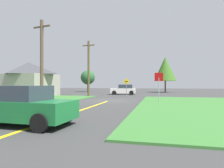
# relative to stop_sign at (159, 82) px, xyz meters

# --- Properties ---
(ground_plane) EXTENTS (120.00, 120.00, 0.00)m
(ground_plane) POSITION_rel_stop_sign_xyz_m (-4.90, 1.20, -1.92)
(ground_plane) COLOR #3A3A3A
(grass_verge_right) EXTENTS (12.00, 20.00, 0.08)m
(grass_verge_right) POSITION_rel_stop_sign_xyz_m (4.43, -2.80, -1.88)
(grass_verge_right) COLOR #397631
(grass_verge_right) RESTS_ON ground
(grass_verge_left) EXTENTS (12.00, 20.00, 0.08)m
(grass_verge_left) POSITION_rel_stop_sign_xyz_m (-14.23, -2.80, -1.88)
(grass_verge_left) COLOR #397631
(grass_verge_left) RESTS_ON ground
(lane_stripe_center) EXTENTS (0.20, 14.00, 0.01)m
(lane_stripe_center) POSITION_rel_stop_sign_xyz_m (-4.90, -6.80, -1.92)
(lane_stripe_center) COLOR yellow
(lane_stripe_center) RESTS_ON ground
(stop_sign) EXTENTS (0.76, 0.07, 2.73)m
(stop_sign) POSITION_rel_stop_sign_xyz_m (0.00, 0.00, 0.00)
(stop_sign) COLOR #9EA0A8
(stop_sign) RESTS_ON ground
(car_behind_on_main_road) EXTENTS (3.96, 2.19, 1.62)m
(car_behind_on_main_road) POSITION_rel_stop_sign_xyz_m (-5.42, -11.29, -1.12)
(car_behind_on_main_road) COLOR #196B33
(car_behind_on_main_road) RESTS_ON ground
(car_approaching_junction) EXTENTS (4.16, 2.32, 1.62)m
(car_approaching_junction) POSITION_rel_stop_sign_xyz_m (-5.42, 12.66, -1.12)
(car_approaching_junction) COLOR white
(car_approaching_junction) RESTS_ON ground
(utility_pole_near) EXTENTS (1.79, 0.45, 7.23)m
(utility_pole_near) POSITION_rel_stop_sign_xyz_m (-9.86, -3.26, 1.82)
(utility_pole_near) COLOR brown
(utility_pole_near) RESTS_ON ground
(utility_pole_mid) EXTENTS (1.80, 0.35, 7.58)m
(utility_pole_mid) POSITION_rel_stop_sign_xyz_m (-9.27, 6.85, 1.99)
(utility_pole_mid) COLOR brown
(utility_pole_mid) RESTS_ON ground
(direction_sign) EXTENTS (0.91, 0.08, 2.49)m
(direction_sign) POSITION_rel_stop_sign_xyz_m (-4.29, 8.24, -0.37)
(direction_sign) COLOR slate
(direction_sign) RESTS_ON ground
(oak_tree_left) EXTENTS (3.07, 3.07, 4.69)m
(oak_tree_left) POSITION_rel_stop_sign_xyz_m (-14.84, 21.59, 1.22)
(oak_tree_left) COLOR brown
(oak_tree_left) RESTS_ON ground
(pine_tree_center) EXTENTS (4.45, 4.45, 7.26)m
(pine_tree_center) POSITION_rel_stop_sign_xyz_m (1.41, 22.95, 2.89)
(pine_tree_center) COLOR brown
(pine_tree_center) RESTS_ON ground
(barn) EXTENTS (7.65, 6.14, 4.77)m
(barn) POSITION_rel_stop_sign_xyz_m (-17.93, 5.85, 0.46)
(barn) COLOR gray
(barn) RESTS_ON ground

